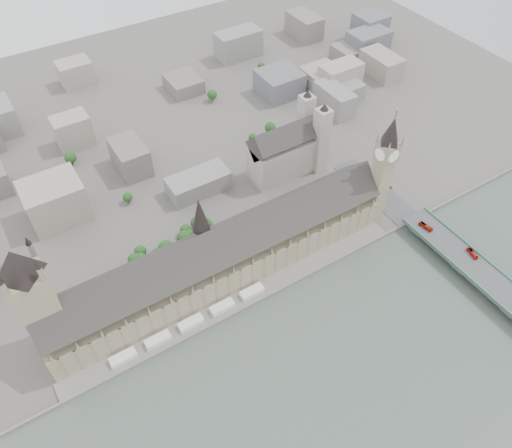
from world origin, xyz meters
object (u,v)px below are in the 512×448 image
car_approach (390,187)px  red_bus_south (472,253)px  westminster_abbey (288,149)px  red_bus_north (426,226)px  palace_of_westminster (221,257)px  victoria_tower (36,299)px  elizabeth_tower (384,164)px  westminster_bridge (482,278)px

car_approach → red_bus_south: bearing=-96.7°
westminster_abbey → red_bus_north: 135.47m
palace_of_westminster → victoria_tower: bearing=177.0°
elizabeth_tower → westminster_bridge: (24.00, -95.50, -52.96)m
elizabeth_tower → westminster_bridge: bearing=-75.9°
victoria_tower → car_approach: victoria_tower is taller
elizabeth_tower → red_bus_north: size_ratio=8.91×
westminster_bridge → car_approach: car_approach is taller
palace_of_westminster → elizabeth_tower: bearing=-4.8°
red_bus_south → car_approach: 89.97m
westminster_bridge → car_approach: 107.54m
elizabeth_tower → red_bus_north: elizabeth_tower is taller
victoria_tower → car_approach: bearing=-1.2°
westminster_abbey → car_approach: bearing=-53.4°
victoria_tower → car_approach: size_ratio=18.21×
palace_of_westminster → elizabeth_tower: size_ratio=2.47×
palace_of_westminster → elizabeth_tower: 142.94m
westminster_abbey → red_bus_north: bearing=-69.4°
westminster_abbey → red_bus_north: size_ratio=5.64×
westminster_bridge → red_bus_north: 56.83m
elizabeth_tower → palace_of_westminster: bearing=175.2°
victoria_tower → palace_of_westminster: bearing=-3.0°
elizabeth_tower → westminster_bridge: elizabeth_tower is taller
palace_of_westminster → car_approach: (166.79, 0.07, -11.66)m
elizabeth_tower → westminster_bridge: size_ratio=0.33×
palace_of_westminster → car_approach: 167.19m
red_bus_north → red_bus_south: 40.26m
palace_of_westminster → elizabeth_tower: (138.00, -11.70, 35.38)m
westminster_abbey → red_bus_south: 175.42m
westminster_abbey → elizabeth_tower: bearing=-72.7°
red_bus_south → palace_of_westminster: bearing=164.0°
elizabeth_tower → westminster_abbey: 96.91m
victoria_tower → red_bus_north: victoria_tower is taller
westminster_abbey → red_bus_south: westminster_abbey is taller
elizabeth_tower → red_bus_north: (20.41, -39.19, -46.16)m
car_approach → victoria_tower: bearing=170.9°
red_bus_north → car_approach: size_ratio=2.20×
car_approach → westminster_bridge: bearing=-100.4°
westminster_bridge → car_approach: (4.79, 107.27, 5.92)m
westminster_bridge → victoria_tower: bearing=158.2°
westminster_bridge → westminster_abbey: 190.56m
red_bus_north → car_approach: bearing=71.1°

